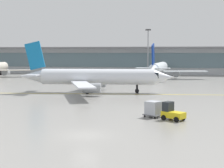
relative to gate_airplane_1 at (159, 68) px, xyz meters
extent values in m
plane|color=gray|center=(-2.92, -72.55, -3.04)|extent=(400.00, 400.00, 0.00)
cube|color=yellow|center=(-9.55, -40.77, -3.03)|extent=(109.29, 13.17, 0.01)
cube|color=#B2B7BC|center=(-2.92, 21.87, 1.46)|extent=(179.09, 8.00, 9.00)
cube|color=slate|center=(-2.92, 17.79, 1.91)|extent=(171.92, 0.16, 5.04)
cube|color=slate|center=(-2.92, 20.37, 6.26)|extent=(186.25, 11.00, 0.60)
cone|color=silver|center=(-53.98, 9.70, -0.07)|extent=(3.04, 3.70, 2.74)
cube|color=black|center=(-53.77, 7.40, 0.29)|extent=(2.48, 2.79, 1.01)
cube|color=silver|center=(-45.37, -3.37, -0.86)|extent=(12.04, 6.84, 0.24)
cylinder|color=#999EA3|center=(-47.85, -2.32, -1.67)|extent=(2.05, 3.20, 1.78)
cylinder|color=black|center=(-53.54, 4.87, -2.28)|extent=(0.37, 0.37, 1.53)
cylinder|color=black|center=(-53.54, 4.87, -2.66)|extent=(0.53, 0.80, 0.76)
cylinder|color=white|center=(0.03, 0.39, 0.10)|extent=(4.58, 22.11, 3.05)
cone|color=white|center=(0.92, 13.17, 0.10)|extent=(3.15, 3.85, 2.90)
cube|color=black|center=(0.75, 10.73, 0.48)|extent=(2.56, 2.90, 1.07)
cone|color=white|center=(-0.91, -12.99, 0.10)|extent=(2.93, 5.05, 2.59)
cube|color=white|center=(-7.88, -0.85, -0.74)|extent=(12.78, 7.00, 0.25)
cylinder|color=#999EA3|center=(-5.28, 0.32, -1.59)|extent=(2.10, 3.35, 1.88)
cube|color=white|center=(7.68, -1.94, -0.74)|extent=(12.88, 5.42, 0.25)
cylinder|color=#999EA3|center=(5.27, -0.42, -1.59)|extent=(2.10, 3.35, 1.88)
cube|color=navy|center=(-0.84, -12.02, 4.22)|extent=(0.61, 4.12, 5.74)
cube|color=white|center=(-3.05, -11.50, 0.56)|extent=(4.62, 2.46, 0.22)
cube|color=white|center=(1.42, -11.81, 0.56)|extent=(4.62, 2.46, 0.22)
cylinder|color=black|center=(0.57, 8.06, -2.23)|extent=(0.39, 0.39, 1.61)
cylinder|color=black|center=(0.57, 8.06, -2.64)|extent=(0.55, 0.84, 0.81)
cylinder|color=black|center=(-2.16, -1.25, -2.23)|extent=(0.39, 0.39, 1.61)
cylinder|color=black|center=(-2.16, -1.25, -2.64)|extent=(0.55, 0.84, 0.81)
cylinder|color=black|center=(1.96, -1.54, -2.23)|extent=(0.39, 0.39, 1.61)
cylinder|color=black|center=(1.96, -1.54, -2.64)|extent=(0.55, 0.84, 0.81)
cylinder|color=silver|center=(-9.55, -38.77, 0.05)|extent=(21.82, 5.50, 3.00)
cone|color=silver|center=(2.98, -37.30, 0.05)|extent=(3.91, 3.25, 2.85)
cube|color=black|center=(0.59, -37.58, 0.43)|extent=(2.96, 2.64, 1.05)
cone|color=silver|center=(-22.67, -40.31, 0.05)|extent=(5.07, 3.09, 2.55)
cube|color=silver|center=(-12.20, -31.35, -0.77)|extent=(4.80, 12.66, 0.25)
cylinder|color=#999EA3|center=(-10.59, -33.65, -1.61)|extent=(3.37, 2.21, 1.85)
cube|color=silver|center=(-10.41, -46.61, -0.77)|extent=(7.38, 12.49, 0.25)
cylinder|color=#999EA3|center=(-9.38, -44.00, -1.61)|extent=(3.37, 2.21, 1.85)
cube|color=#1472B2|center=(-21.71, -40.20, 4.11)|extent=(4.06, 0.79, 5.65)
cube|color=silver|center=(-21.62, -37.96, 0.50)|extent=(2.62, 4.63, 0.21)
cube|color=silver|center=(-21.11, -42.35, 0.50)|extent=(2.62, 4.63, 0.21)
cylinder|color=black|center=(-2.03, -37.89, -2.24)|extent=(0.39, 0.39, 1.59)
cylinder|color=black|center=(-2.03, -37.89, -2.64)|extent=(0.85, 0.57, 0.79)
cylinder|color=black|center=(-11.54, -36.96, -2.24)|extent=(0.39, 0.39, 1.59)
cylinder|color=black|center=(-11.54, -36.96, -2.64)|extent=(0.85, 0.57, 0.79)
cylinder|color=black|center=(-11.06, -40.99, -2.24)|extent=(0.39, 0.39, 1.59)
cylinder|color=black|center=(-11.06, -40.99, -2.64)|extent=(0.85, 0.57, 0.79)
cube|color=yellow|center=(5.18, -63.68, -2.39)|extent=(2.95, 2.57, 0.70)
cube|color=#1E2328|center=(4.55, -63.28, -1.49)|extent=(1.42, 1.53, 1.10)
cylinder|color=black|center=(6.28, -63.54, -2.74)|extent=(0.62, 0.51, 0.60)
cylinder|color=black|center=(5.53, -64.72, -2.74)|extent=(0.62, 0.51, 0.60)
cylinder|color=black|center=(4.84, -62.63, -2.74)|extent=(0.62, 0.51, 0.60)
cylinder|color=black|center=(4.09, -63.82, -2.74)|extent=(0.62, 0.51, 0.60)
cube|color=#595B60|center=(2.75, -62.15, -2.76)|extent=(2.63, 2.47, 0.12)
cube|color=#B2B7C1|center=(2.75, -62.15, -1.90)|extent=(2.15, 2.12, 1.60)
cylinder|color=black|center=(3.76, -61.95, -2.93)|extent=(0.24, 0.20, 0.22)
cylinder|color=black|center=(3.02, -63.14, -2.93)|extent=(0.24, 0.20, 0.22)
cylinder|color=black|center=(2.49, -61.16, -2.93)|extent=(0.24, 0.20, 0.22)
cylinder|color=black|center=(1.75, -62.34, -2.93)|extent=(0.24, 0.20, 0.22)
cylinder|color=gray|center=(-4.27, 12.60, 4.41)|extent=(0.36, 0.36, 14.91)
cube|color=#3F3F42|center=(-4.27, 12.60, 12.12)|extent=(1.80, 0.30, 0.50)
camera|label=1|loc=(5.58, -103.87, 4.84)|focal=55.77mm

